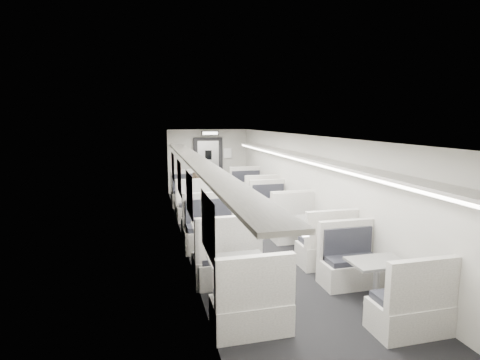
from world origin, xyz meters
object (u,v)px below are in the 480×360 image
booth_left_a (191,199)px  booth_right_a (253,195)px  booth_left_c (217,244)px  booth_left_d (237,280)px  exit_sign (210,133)px  booth_right_c (309,234)px  booth_right_d (376,283)px  vestibule_door (208,166)px  booth_left_b (199,214)px  booth_right_b (279,213)px  passenger (200,188)px

booth_left_a → booth_right_a: 2.00m
booth_left_a → booth_left_c: 4.30m
booth_left_d → exit_sign: bearing=83.1°
booth_right_c → exit_sign: size_ratio=3.40×
booth_right_d → vestibule_door: bearing=96.1°
booth_left_b → booth_right_a: size_ratio=0.94×
booth_right_b → passenger: size_ratio=1.32×
booth_left_b → booth_right_a: (2.00, 1.89, 0.02)m
booth_left_a → booth_right_c: (2.00, -4.10, -0.01)m
booth_left_c → exit_sign: exit_sign is taller
booth_right_b → vestibule_door: vestibule_door is taller
booth_right_c → vestibule_door: 7.05m
booth_left_b → booth_right_b: 2.06m
booth_left_c → booth_right_a: 4.86m
booth_right_b → vestibule_door: (-1.00, 5.08, 0.67)m
booth_left_a → booth_right_a: bearing=3.8°
exit_sign → passenger: bearing=-106.1°
vestibule_door → booth_right_c: bearing=-81.8°
booth_left_b → exit_sign: bearing=76.4°
booth_right_a → booth_right_b: (0.00, -2.36, -0.02)m
booth_left_a → passenger: passenger is taller
booth_left_c → booth_left_d: booth_left_c is taller
booth_left_a → booth_right_b: (2.00, -2.23, -0.02)m
vestibule_door → booth_right_a: bearing=-69.8°
booth_left_a → booth_right_c: 4.56m
booth_right_b → vestibule_door: 5.22m
booth_right_a → vestibule_door: bearing=110.2°
booth_left_c → booth_right_c: 2.01m
passenger → vestibule_door: vestibule_door is taller
booth_left_c → vestibule_door: bearing=82.0°
booth_right_b → passenger: passenger is taller
booth_left_d → booth_right_b: (2.00, 3.70, -0.00)m
booth_left_d → booth_right_a: 6.39m
booth_left_c → passenger: passenger is taller
booth_left_c → vestibule_door: (1.00, 7.15, 0.63)m
booth_right_a → booth_left_c: bearing=-114.3°
booth_right_c → vestibule_door: vestibule_door is taller
booth_right_a → booth_right_d: booth_right_a is taller
booth_right_b → exit_sign: (-1.00, 4.59, 1.91)m
booth_right_a → booth_right_c: size_ratio=1.04×
booth_right_d → booth_right_c: bearing=90.0°
booth_left_a → vestibule_door: size_ratio=1.03×
booth_left_d → exit_sign: (1.00, 8.30, 1.91)m
booth_right_a → booth_left_b: bearing=-136.7°
booth_left_c → booth_right_d: 2.96m
booth_left_d → vestibule_door: 8.87m
booth_left_b → booth_right_c: (2.00, -2.34, 0.01)m
booth_left_b → booth_right_d: 5.14m
booth_right_d → booth_left_c: bearing=132.5°
booth_left_b → booth_right_c: booth_right_c is taller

